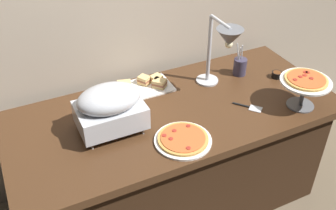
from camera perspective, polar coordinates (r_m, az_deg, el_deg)
The scene contains 11 objects.
ground_plane at distance 2.76m, azimuth 0.85°, elevation -13.50°, with size 8.00×8.00×0.00m, color brown.
back_wall at distance 2.42m, azimuth -4.31°, elevation 14.13°, with size 4.40×0.04×2.40m, color tan.
buffet_table at distance 2.48m, azimuth 0.93°, elevation -7.70°, with size 1.90×0.84×0.76m.
chafing_dish at distance 2.03m, azimuth -8.46°, elevation -0.29°, with size 0.35×0.25×0.27m.
heat_lamp at distance 2.22m, azimuth 8.31°, elevation 8.99°, with size 0.15×0.34×0.45m.
pizza_plate_front at distance 2.02m, azimuth 2.18°, elevation -5.02°, with size 0.30×0.30×0.03m.
pizza_plate_center at distance 2.32m, azimuth 19.32°, elevation 2.98°, with size 0.28×0.28×0.19m.
sandwich_platter at distance 2.42m, azimuth -3.58°, elevation 2.88°, with size 0.37×0.22×0.06m.
sauce_cup_near at distance 2.61m, azimuth 15.52°, elevation 4.29°, with size 0.07×0.07×0.04m.
utensil_holder at distance 2.58m, azimuth 10.40°, elevation 5.54°, with size 0.08×0.08×0.22m.
serving_spatula at distance 2.30m, azimuth 11.62°, elevation -0.28°, with size 0.14×0.15×0.01m.
Camera 1 is at (-0.81, -1.60, 2.10)m, focal length 41.97 mm.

